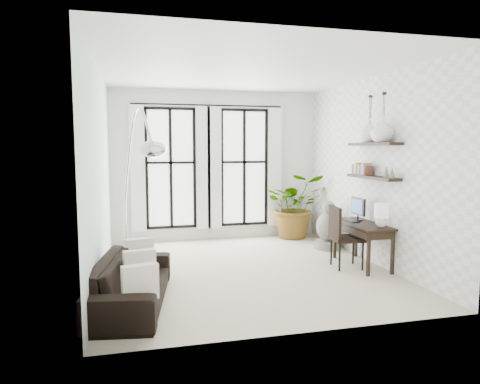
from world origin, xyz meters
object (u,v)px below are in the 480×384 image
object	(u,v)px
arc_lamp	(137,148)
buddha	(328,229)
desk	(364,226)
sofa	(132,281)
desk_chair	(342,233)
plant	(295,206)

from	to	relation	value
arc_lamp	buddha	bearing A→B (deg)	20.42
arc_lamp	buddha	size ratio (longest dim) A/B	2.70
desk	buddha	distance (m)	1.35
sofa	desk	bearing A→B (deg)	-68.29
sofa	desk_chair	distance (m)	3.49
plant	buddha	bearing A→B (deg)	-77.72
plant	arc_lamp	bearing A→B (deg)	-143.44
desk_chair	desk	bearing A→B (deg)	0.67
buddha	desk_chair	bearing A→B (deg)	-106.21
desk_chair	arc_lamp	bearing A→B (deg)	-172.97
desk	arc_lamp	xyz separation A→B (m)	(-3.65, -0.03, 1.29)
plant	desk	bearing A→B (deg)	-84.01
arc_lamp	desk_chair	bearing A→B (deg)	1.18
sofa	arc_lamp	distance (m)	1.88
desk_chair	arc_lamp	world-z (taller)	arc_lamp
desk_chair	sofa	bearing A→B (deg)	-159.30
desk	buddha	xyz separation A→B (m)	(-0.01, 1.32, -0.30)
desk	desk_chair	world-z (taller)	desk
sofa	buddha	bearing A→B (deg)	-50.94
sofa	desk_chair	xyz separation A→B (m)	(3.36, 0.89, 0.29)
plant	desk_chair	size ratio (longest dim) A/B	1.38
buddha	arc_lamp	bearing A→B (deg)	-159.58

